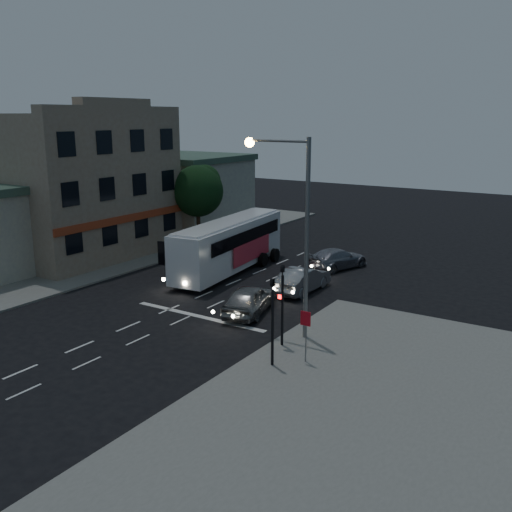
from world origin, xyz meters
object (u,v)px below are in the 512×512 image
Objects in this scene: car_sedan_a at (302,279)px; traffic_signal_main at (282,295)px; car_suv at (249,299)px; street_tree at (198,189)px; traffic_signal_side at (273,311)px; car_sedan_b at (337,259)px; tour_bus at (229,244)px; streetlight at (294,215)px; regulatory_sign at (306,328)px.

traffic_signal_main is at bearing 113.06° from car_sedan_a.
car_suv is at bearing 84.66° from car_sedan_a.
street_tree is at bearing -56.95° from car_suv.
car_sedan_a is at bearing 111.39° from traffic_signal_side.
car_sedan_b is 1.16× the size of traffic_signal_side.
street_tree reaches higher than car_sedan_a.
car_sedan_b is at bearing 105.50° from traffic_signal_side.
car_sedan_a is at bearing -110.66° from car_suv.
car_suv is at bearing 107.02° from car_sedan_b.
traffic_signal_side is (9.97, -11.14, 0.57)m from tour_bus.
traffic_signal_side reaches higher than car_sedan_a.
street_tree is at bearing 137.97° from traffic_signal_main.
tour_bus is 13.05m from traffic_signal_main.
streetlight is at bearing -39.51° from street_tree.
regulatory_sign is (1.00, 0.96, -0.82)m from traffic_signal_side.
car_suv is at bearing 140.75° from traffic_signal_main.
regulatory_sign is at bearing -30.84° from traffic_signal_main.
car_suv is 6.79m from regulatory_sign.
car_sedan_a is 0.49× the size of streetlight.
traffic_signal_side reaches higher than car_sedan_b.
street_tree reaches higher than regulatory_sign.
traffic_signal_side is (4.40, -5.00, 1.66)m from car_suv.
car_suv is 0.94× the size of car_sedan_b.
car_suv is 4.85m from car_sedan_a.
traffic_signal_side is at bearing 122.91° from car_sedan_b.
traffic_signal_main reaches higher than tour_bus.
car_suv is at bearing 131.34° from traffic_signal_side.
tour_bus is at bearing 131.81° from traffic_signal_side.
tour_bus is at bearing -61.94° from car_suv.
street_tree reaches higher than tour_bus.
regulatory_sign is at bearing 129.09° from car_suv.
traffic_signal_main is 21.38m from street_tree.
regulatory_sign reaches higher than car_sedan_a.
streetlight is at bearing 128.75° from regulatory_sign.
traffic_signal_main is 0.46× the size of streetlight.
traffic_signal_main is at bearing -51.01° from tour_bus.
tour_bus is 8.70m from street_tree.
streetlight is at bearing -46.99° from tour_bus.
streetlight reaches higher than traffic_signal_main.
car_suv is 2.02× the size of regulatory_sign.
tour_bus reaches higher than car_suv.
regulatory_sign is at bearing -49.19° from tour_bus.
traffic_signal_main is 0.66× the size of street_tree.
traffic_signal_side is at bearing -44.50° from street_tree.
car_sedan_b is (5.64, 4.46, -1.16)m from tour_bus.
regulatory_sign is 5.18m from streetlight.
car_sedan_a is 2.00× the size of regulatory_sign.
car_sedan_b is (-0.48, 5.78, -0.04)m from car_sedan_a.
streetlight is (-0.26, 1.42, 3.31)m from traffic_signal_main.
streetlight is at bearing 122.86° from car_sedan_b.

